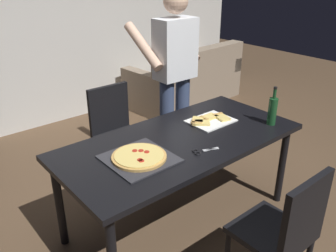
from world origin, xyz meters
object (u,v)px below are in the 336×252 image
at_px(dining_table, 181,147).
at_px(pepperoni_pizza_on_tray, 139,157).
at_px(chair_far_side, 116,127).
at_px(person_serving_pizza, 174,73).
at_px(couch, 187,83).
at_px(kitchen_scissors, 202,151).
at_px(wine_bottle, 272,110).
at_px(chair_near_camera, 285,229).

distance_m(dining_table, pepperoni_pizza_on_tray, 0.43).
bearing_deg(dining_table, chair_far_side, 90.00).
xyz_separation_m(dining_table, person_serving_pizza, (0.54, 0.71, 0.32)).
height_order(person_serving_pizza, pepperoni_pizza_on_tray, person_serving_pizza).
height_order(couch, kitchen_scissors, couch).
bearing_deg(dining_table, wine_bottle, -20.32).
bearing_deg(couch, person_serving_pizza, -136.85).
distance_m(chair_far_side, couch, 2.19).
bearing_deg(chair_near_camera, pepperoni_pizza_on_tray, 115.46).
bearing_deg(kitchen_scissors, chair_near_camera, -87.75).
relative_size(couch, wine_bottle, 5.56).
bearing_deg(chair_far_side, chair_near_camera, -90.00).
height_order(chair_near_camera, chair_far_side, same).
xyz_separation_m(person_serving_pizza, kitchen_scissors, (-0.57, -0.95, -0.24)).
xyz_separation_m(couch, kitchen_scissors, (-1.93, -2.23, 0.45)).
xyz_separation_m(person_serving_pizza, wine_bottle, (0.19, -0.98, -0.13)).
xyz_separation_m(chair_near_camera, wine_bottle, (0.73, 0.66, 0.36)).
relative_size(dining_table, person_serving_pizza, 1.06).
xyz_separation_m(chair_far_side, pepperoni_pizza_on_tray, (-0.42, -0.98, 0.25)).
relative_size(chair_near_camera, chair_far_side, 1.00).
bearing_deg(dining_table, couch, 46.21).
bearing_deg(pepperoni_pizza_on_tray, chair_near_camera, -64.54).
relative_size(chair_far_side, wine_bottle, 2.85).
height_order(chair_near_camera, person_serving_pizza, person_serving_pizza).
distance_m(pepperoni_pizza_on_tray, kitchen_scissors, 0.44).
bearing_deg(person_serving_pizza, wine_bottle, -78.75).
xyz_separation_m(dining_table, chair_near_camera, (-0.00, -0.93, -0.17)).
xyz_separation_m(dining_table, wine_bottle, (0.73, -0.27, 0.19)).
xyz_separation_m(chair_near_camera, kitchen_scissors, (-0.03, 0.68, 0.24)).
bearing_deg(chair_far_side, kitchen_scissors, -91.32).
relative_size(chair_near_camera, wine_bottle, 2.85).
bearing_deg(wine_bottle, chair_far_side, 121.48).
distance_m(dining_table, wine_bottle, 0.81).
height_order(pepperoni_pizza_on_tray, kitchen_scissors, pepperoni_pizza_on_tray).
relative_size(dining_table, kitchen_scissors, 9.37).
height_order(couch, pepperoni_pizza_on_tray, couch).
distance_m(dining_table, person_serving_pizza, 0.95).
distance_m(chair_near_camera, couch, 3.49).
relative_size(wine_bottle, kitchen_scissors, 1.59).
xyz_separation_m(dining_table, couch, (1.90, 1.99, -0.38)).
bearing_deg(chair_far_side, pepperoni_pizza_on_tray, -113.14).
bearing_deg(chair_far_side, dining_table, -90.00).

